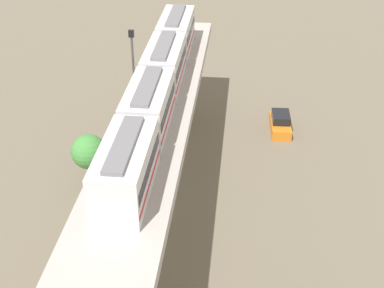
% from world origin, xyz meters
% --- Properties ---
extents(ground_plane, '(120.00, 120.00, 0.00)m').
position_xyz_m(ground_plane, '(0.00, 0.00, 0.00)').
color(ground_plane, '#706654').
extents(viaduct, '(5.20, 35.80, 8.14)m').
position_xyz_m(viaduct, '(0.00, 0.00, 6.32)').
color(viaduct, '#B7B2AA').
rests_on(viaduct, ground).
extents(train, '(2.64, 27.45, 3.24)m').
position_xyz_m(train, '(0.00, 0.20, 9.67)').
color(train, silver).
rests_on(train, viaduct).
extents(parked_car_orange, '(2.02, 4.29, 1.76)m').
position_xyz_m(parked_car_orange, '(9.86, 11.32, 0.74)').
color(parked_car_orange, orange).
rests_on(parked_car_orange, ground).
extents(tree_near_viaduct, '(2.82, 2.82, 4.49)m').
position_xyz_m(tree_near_viaduct, '(-5.87, 1.05, 3.05)').
color(tree_near_viaduct, brown).
rests_on(tree_near_viaduct, ground).
extents(signal_post, '(0.44, 0.28, 10.74)m').
position_xyz_m(signal_post, '(-3.40, 8.02, 5.90)').
color(signal_post, '#4C4C51').
rests_on(signal_post, ground).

